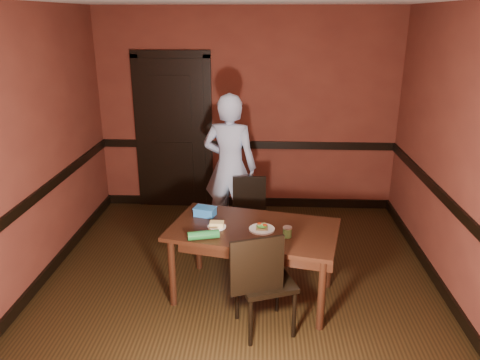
# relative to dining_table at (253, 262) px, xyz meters

# --- Properties ---
(floor) EXTENTS (4.00, 4.50, 0.01)m
(floor) POSITION_rel_dining_table_xyz_m (-0.15, 0.03, -0.36)
(floor) COLOR black
(floor) RESTS_ON ground
(wall_back) EXTENTS (4.00, 0.02, 2.70)m
(wall_back) POSITION_rel_dining_table_xyz_m (-0.15, 2.28, 0.99)
(wall_back) COLOR #5F271C
(wall_back) RESTS_ON ground
(wall_front) EXTENTS (4.00, 0.02, 2.70)m
(wall_front) POSITION_rel_dining_table_xyz_m (-0.15, -2.22, 0.99)
(wall_front) COLOR #5F271C
(wall_front) RESTS_ON ground
(wall_left) EXTENTS (0.02, 4.50, 2.70)m
(wall_left) POSITION_rel_dining_table_xyz_m (-2.15, 0.03, 0.99)
(wall_left) COLOR #5F271C
(wall_left) RESTS_ON ground
(wall_right) EXTENTS (0.02, 4.50, 2.70)m
(wall_right) POSITION_rel_dining_table_xyz_m (1.85, 0.03, 0.99)
(wall_right) COLOR #5F271C
(wall_right) RESTS_ON ground
(dado_back) EXTENTS (4.00, 0.03, 0.10)m
(dado_back) POSITION_rel_dining_table_xyz_m (-0.15, 2.26, 0.54)
(dado_back) COLOR black
(dado_back) RESTS_ON ground
(dado_left) EXTENTS (0.03, 4.50, 0.10)m
(dado_left) POSITION_rel_dining_table_xyz_m (-2.13, 0.03, 0.54)
(dado_left) COLOR black
(dado_left) RESTS_ON ground
(dado_right) EXTENTS (0.03, 4.50, 0.10)m
(dado_right) POSITION_rel_dining_table_xyz_m (1.84, 0.03, 0.54)
(dado_right) COLOR black
(dado_right) RESTS_ON ground
(baseboard_back) EXTENTS (4.00, 0.03, 0.12)m
(baseboard_back) POSITION_rel_dining_table_xyz_m (-0.15, 2.26, -0.30)
(baseboard_back) COLOR black
(baseboard_back) RESTS_ON ground
(baseboard_left) EXTENTS (0.03, 4.50, 0.12)m
(baseboard_left) POSITION_rel_dining_table_xyz_m (-2.13, 0.03, -0.30)
(baseboard_left) COLOR black
(baseboard_left) RESTS_ON ground
(baseboard_right) EXTENTS (0.03, 4.50, 0.12)m
(baseboard_right) POSITION_rel_dining_table_xyz_m (1.84, 0.03, -0.30)
(baseboard_right) COLOR black
(baseboard_right) RESTS_ON ground
(door) EXTENTS (1.05, 0.07, 2.20)m
(door) POSITION_rel_dining_table_xyz_m (-1.15, 2.24, 0.73)
(door) COLOR black
(door) RESTS_ON ground
(dining_table) EXTENTS (1.68, 1.17, 0.72)m
(dining_table) POSITION_rel_dining_table_xyz_m (0.00, 0.00, 0.00)
(dining_table) COLOR black
(dining_table) RESTS_ON floor
(chair_far) EXTENTS (0.43, 0.43, 0.82)m
(chair_far) POSITION_rel_dining_table_xyz_m (-0.10, 0.97, 0.05)
(chair_far) COLOR black
(chair_far) RESTS_ON floor
(chair_near) EXTENTS (0.57, 0.57, 0.95)m
(chair_near) POSITION_rel_dining_table_xyz_m (0.11, -0.50, 0.12)
(chair_near) COLOR black
(chair_near) RESTS_ON floor
(person) EXTENTS (0.70, 0.53, 1.75)m
(person) POSITION_rel_dining_table_xyz_m (-0.31, 1.34, 0.52)
(person) COLOR #A1B5DA
(person) RESTS_ON floor
(sandwich_plate) EXTENTS (0.24, 0.24, 0.06)m
(sandwich_plate) POSITION_rel_dining_table_xyz_m (0.08, -0.04, 0.37)
(sandwich_plate) COLOR white
(sandwich_plate) RESTS_ON dining_table
(sauce_jar) EXTENTS (0.08, 0.08, 0.10)m
(sauce_jar) POSITION_rel_dining_table_xyz_m (0.30, -0.17, 0.41)
(sauce_jar) COLOR #4F7F3E
(sauce_jar) RESTS_ON dining_table
(cheese_saucer) EXTENTS (0.17, 0.17, 0.05)m
(cheese_saucer) POSITION_rel_dining_table_xyz_m (-0.34, -0.00, 0.38)
(cheese_saucer) COLOR white
(cheese_saucer) RESTS_ON dining_table
(food_tub) EXTENTS (0.24, 0.19, 0.09)m
(food_tub) POSITION_rel_dining_table_xyz_m (-0.48, 0.26, 0.40)
(food_tub) COLOR #276DBB
(food_tub) RESTS_ON dining_table
(wrapped_veg) EXTENTS (0.29, 0.15, 0.08)m
(wrapped_veg) POSITION_rel_dining_table_xyz_m (-0.43, -0.25, 0.40)
(wrapped_veg) COLOR #175422
(wrapped_veg) RESTS_ON dining_table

